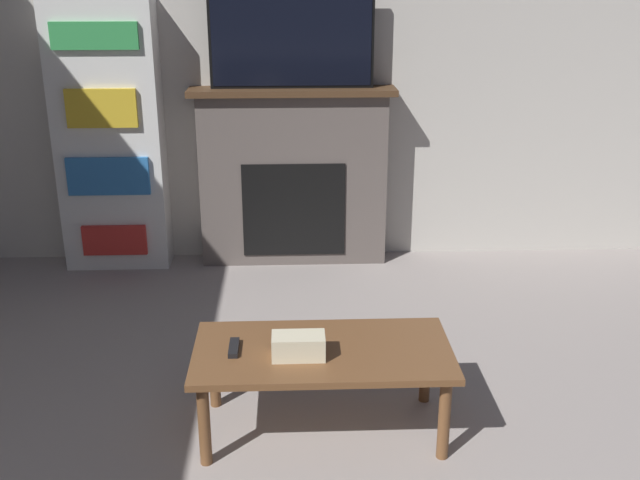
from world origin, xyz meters
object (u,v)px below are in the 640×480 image
at_px(fireplace, 293,176).
at_px(bookshelf, 110,138).
at_px(tv, 292,36).
at_px(coffee_table, 323,359).

relative_size(fireplace, bookshelf, 0.77).
bearing_deg(tv, bookshelf, -179.86).
relative_size(fireplace, coffee_table, 1.22).
height_order(tv, coffee_table, tv).
distance_m(fireplace, tv, 0.92).
height_order(tv, bookshelf, tv).
bearing_deg(coffee_table, fireplace, 92.94).
distance_m(fireplace, bookshelf, 1.22).
bearing_deg(bookshelf, coffee_table, -57.45).
height_order(fireplace, tv, tv).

